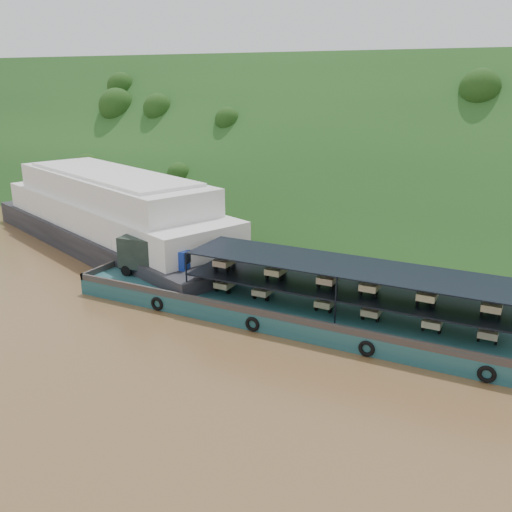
% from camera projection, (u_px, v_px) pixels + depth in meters
% --- Properties ---
extents(ground, '(160.00, 160.00, 0.00)m').
position_uv_depth(ground, '(261.00, 311.00, 42.35)').
color(ground, brown).
rests_on(ground, ground).
extents(hillside, '(140.00, 39.60, 39.60)m').
position_uv_depth(hillside, '(388.00, 213.00, 72.88)').
color(hillside, '#193C16').
rests_on(hillside, ground).
extents(cargo_barge, '(35.00, 7.18, 4.54)m').
position_uv_depth(cargo_barge, '(290.00, 303.00, 41.14)').
color(cargo_barge, '#16444D').
rests_on(cargo_barge, ground).
extents(passenger_ferry, '(39.11, 22.77, 7.74)m').
position_uv_depth(passenger_ferry, '(113.00, 215.00, 57.42)').
color(passenger_ferry, black).
rests_on(passenger_ferry, ground).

